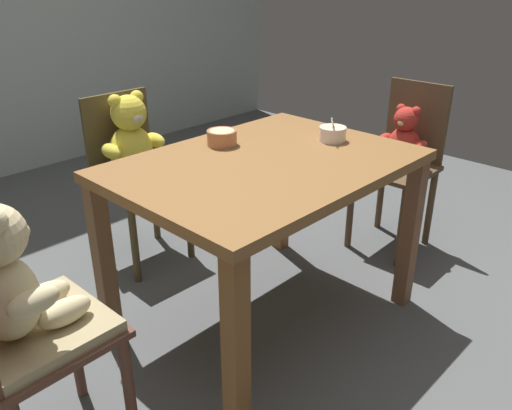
{
  "coord_description": "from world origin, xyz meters",
  "views": [
    {
      "loc": [
        -1.4,
        -1.29,
        1.42
      ],
      "look_at": [
        0.0,
        0.05,
        0.53
      ],
      "focal_mm": 36.86,
      "sensor_mm": 36.0,
      "label": 1
    }
  ],
  "objects_px": {
    "dining_table": "(265,185)",
    "porridge_bowl_terracotta_far_center": "(222,137)",
    "teddy_chair_near_right": "(402,153)",
    "metal_pail": "(125,148)",
    "teddy_chair_far_center": "(133,152)",
    "teddy_chair_near_left": "(16,304)",
    "porridge_bowl_white_near_right": "(333,133)"
  },
  "relations": [
    {
      "from": "teddy_chair_far_center",
      "to": "porridge_bowl_white_near_right",
      "type": "distance_m",
      "value": 1.0
    },
    {
      "from": "porridge_bowl_white_near_right",
      "to": "porridge_bowl_terracotta_far_center",
      "type": "relative_size",
      "value": 0.95
    },
    {
      "from": "porridge_bowl_terracotta_far_center",
      "to": "metal_pail",
      "type": "xyz_separation_m",
      "value": [
        0.7,
        1.89,
        -0.65
      ]
    },
    {
      "from": "dining_table",
      "to": "porridge_bowl_white_near_right",
      "type": "relative_size",
      "value": 9.76
    },
    {
      "from": "dining_table",
      "to": "teddy_chair_near_left",
      "type": "distance_m",
      "value": 1.0
    },
    {
      "from": "teddy_chair_near_left",
      "to": "metal_pail",
      "type": "bearing_deg",
      "value": 50.27
    },
    {
      "from": "porridge_bowl_white_near_right",
      "to": "porridge_bowl_terracotta_far_center",
      "type": "bearing_deg",
      "value": 140.88
    },
    {
      "from": "teddy_chair_near_left",
      "to": "teddy_chair_far_center",
      "type": "distance_m",
      "value": 1.27
    },
    {
      "from": "teddy_chair_near_right",
      "to": "teddy_chair_far_center",
      "type": "bearing_deg",
      "value": -41.52
    },
    {
      "from": "teddy_chair_near_left",
      "to": "porridge_bowl_terracotta_far_center",
      "type": "distance_m",
      "value": 1.06
    },
    {
      "from": "porridge_bowl_white_near_right",
      "to": "metal_pail",
      "type": "bearing_deg",
      "value": 81.29
    },
    {
      "from": "dining_table",
      "to": "teddy_chair_far_center",
      "type": "xyz_separation_m",
      "value": [
        -0.05,
        0.84,
        -0.05
      ]
    },
    {
      "from": "teddy_chair_near_right",
      "to": "teddy_chair_near_left",
      "type": "bearing_deg",
      "value": -2.56
    },
    {
      "from": "teddy_chair_far_center",
      "to": "porridge_bowl_terracotta_far_center",
      "type": "distance_m",
      "value": 0.62
    },
    {
      "from": "teddy_chair_near_right",
      "to": "teddy_chair_far_center",
      "type": "relative_size",
      "value": 1.0
    },
    {
      "from": "metal_pail",
      "to": "porridge_bowl_terracotta_far_center",
      "type": "bearing_deg",
      "value": -110.26
    },
    {
      "from": "dining_table",
      "to": "teddy_chair_far_center",
      "type": "relative_size",
      "value": 1.32
    },
    {
      "from": "teddy_chair_near_right",
      "to": "metal_pail",
      "type": "relative_size",
      "value": 3.8
    },
    {
      "from": "dining_table",
      "to": "teddy_chair_near_left",
      "type": "height_order",
      "value": "teddy_chair_near_left"
    },
    {
      "from": "teddy_chair_near_left",
      "to": "metal_pail",
      "type": "xyz_separation_m",
      "value": [
        1.71,
        2.15,
        -0.47
      ]
    },
    {
      "from": "dining_table",
      "to": "porridge_bowl_white_near_right",
      "type": "bearing_deg",
      "value": -6.18
    },
    {
      "from": "dining_table",
      "to": "porridge_bowl_terracotta_far_center",
      "type": "distance_m",
      "value": 0.29
    },
    {
      "from": "teddy_chair_near_right",
      "to": "teddy_chair_near_left",
      "type": "xyz_separation_m",
      "value": [
        -2.0,
        0.04,
        0.06
      ]
    },
    {
      "from": "teddy_chair_far_center",
      "to": "porridge_bowl_terracotta_far_center",
      "type": "height_order",
      "value": "teddy_chair_far_center"
    },
    {
      "from": "porridge_bowl_white_near_right",
      "to": "metal_pail",
      "type": "relative_size",
      "value": 0.51
    },
    {
      "from": "teddy_chair_near_left",
      "to": "porridge_bowl_white_near_right",
      "type": "height_order",
      "value": "teddy_chair_near_left"
    },
    {
      "from": "teddy_chair_far_center",
      "to": "porridge_bowl_terracotta_far_center",
      "type": "xyz_separation_m",
      "value": [
        0.06,
        -0.59,
        0.19
      ]
    },
    {
      "from": "teddy_chair_near_left",
      "to": "teddy_chair_far_center",
      "type": "relative_size",
      "value": 1.04
    },
    {
      "from": "dining_table",
      "to": "porridge_bowl_terracotta_far_center",
      "type": "height_order",
      "value": "porridge_bowl_terracotta_far_center"
    },
    {
      "from": "dining_table",
      "to": "teddy_chair_near_right",
      "type": "relative_size",
      "value": 1.31
    },
    {
      "from": "teddy_chair_far_center",
      "to": "porridge_bowl_white_near_right",
      "type": "xyz_separation_m",
      "value": [
        0.42,
        -0.88,
        0.19
      ]
    },
    {
      "from": "teddy_chair_far_center",
      "to": "porridge_bowl_white_near_right",
      "type": "height_order",
      "value": "teddy_chair_far_center"
    }
  ]
}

